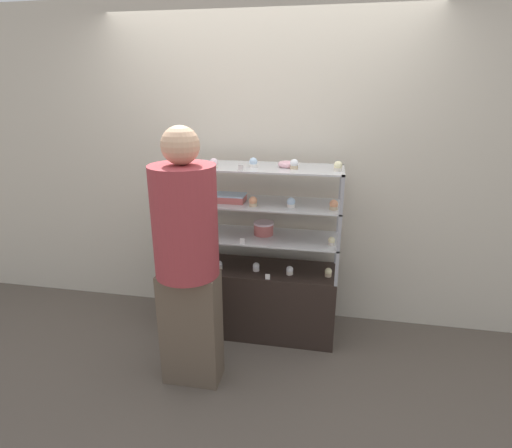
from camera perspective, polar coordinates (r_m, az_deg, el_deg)
name	(u,v)px	position (r m, az deg, el deg)	size (l,w,h in m)	color
ground_plane	(256,329)	(3.50, 0.00, -14.73)	(20.00, 20.00, 0.00)	brown
back_wall	(264,169)	(3.33, 1.15, 7.82)	(8.00, 0.05, 2.60)	beige
display_base	(256,299)	(3.35, 0.00, -10.64)	(1.28, 0.43, 0.57)	black
display_riser_lower	(256,238)	(3.12, 0.00, -1.96)	(1.28, 0.43, 0.27)	#99999E
display_riser_middle	(256,204)	(3.04, 0.00, 2.86)	(1.28, 0.43, 0.27)	#99999E
display_riser_upper	(256,169)	(2.97, 0.00, 7.91)	(1.28, 0.43, 0.27)	#99999E
layer_cake_centerpiece	(264,228)	(3.12, 1.10, -0.61)	(0.16, 0.16, 0.10)	#C66660
sheet_cake_frosted	(229,198)	(3.04, -3.83, 3.76)	(0.24, 0.16, 0.06)	#C66660
cupcake_0	(181,263)	(3.27, -10.68, -5.55)	(0.05, 0.05, 0.07)	beige
cupcake_1	(219,265)	(3.20, -5.30, -5.86)	(0.05, 0.05, 0.07)	beige
cupcake_2	(256,267)	(3.15, 0.02, -6.14)	(0.05, 0.05, 0.07)	white
cupcake_3	(290,270)	(3.10, 4.84, -6.62)	(0.05, 0.05, 0.07)	beige
cupcake_4	(328,272)	(3.11, 10.29, -6.80)	(0.05, 0.05, 0.07)	#CCB28C
price_tag_0	(268,277)	(3.02, 1.67, -7.54)	(0.04, 0.00, 0.04)	white
cupcake_5	(181,229)	(3.23, -10.61, -0.69)	(0.05, 0.05, 0.06)	beige
cupcake_6	(331,241)	(2.97, 10.73, -2.43)	(0.05, 0.05, 0.06)	beige
price_tag_1	(242,241)	(2.94, -1.98, -2.48)	(0.04, 0.00, 0.04)	white
cupcake_7	(179,198)	(3.07, -10.93, 3.69)	(0.06, 0.06, 0.07)	beige
cupcake_8	(253,202)	(2.91, -0.45, 3.21)	(0.06, 0.06, 0.07)	#CCB28C
cupcake_9	(291,203)	(2.90, 5.03, 3.05)	(0.06, 0.06, 0.07)	white
cupcake_10	(334,205)	(2.88, 11.04, 2.68)	(0.06, 0.06, 0.07)	#CCB28C
price_tag_2	(201,204)	(2.94, -7.86, 2.91)	(0.04, 0.00, 0.04)	white
cupcake_11	(176,161)	(3.07, -11.30, 8.87)	(0.06, 0.06, 0.07)	white
cupcake_12	(214,163)	(2.92, -6.06, 8.61)	(0.06, 0.06, 0.07)	beige
cupcake_13	(253,163)	(2.93, -0.39, 8.76)	(0.06, 0.06, 0.07)	white
cupcake_14	(294,164)	(2.88, 5.47, 8.49)	(0.06, 0.06, 0.07)	#CCB28C
cupcake_15	(338,166)	(2.85, 11.65, 8.06)	(0.06, 0.06, 0.07)	beige
price_tag_3	(241,168)	(2.79, -2.20, 8.01)	(0.04, 0.00, 0.04)	white
donut_glazed	(287,164)	(2.95, 4.43, 8.50)	(0.13, 0.13, 0.04)	#EFB2BC
customer_figure	(187,256)	(2.57, -9.83, -4.54)	(0.41, 0.41, 1.74)	brown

